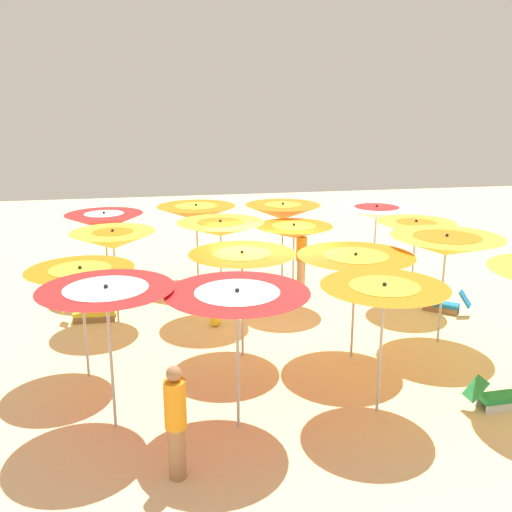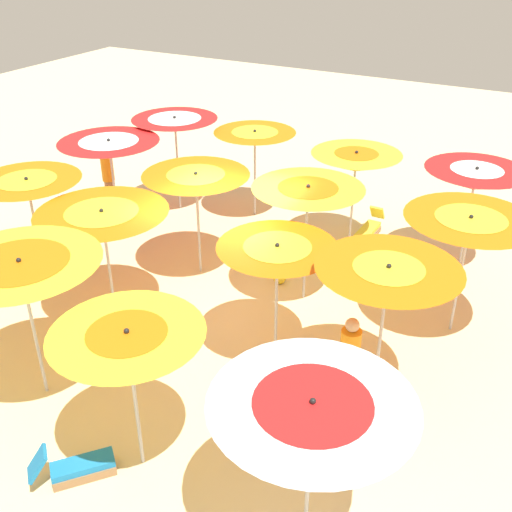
{
  "view_description": "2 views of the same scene",
  "coord_description": "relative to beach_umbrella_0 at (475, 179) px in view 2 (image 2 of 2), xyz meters",
  "views": [
    {
      "loc": [
        -11.7,
        2.56,
        5.04
      ],
      "look_at": [
        1.11,
        0.09,
        1.49
      ],
      "focal_mm": 40.12,
      "sensor_mm": 36.0,
      "label": 1
    },
    {
      "loc": [
        5.22,
        -8.34,
        6.52
      ],
      "look_at": [
        0.36,
        0.57,
        0.85
      ],
      "focal_mm": 42.67,
      "sensor_mm": 36.0,
      "label": 2
    }
  ],
  "objects": [
    {
      "name": "ground",
      "position": [
        -3.64,
        -3.69,
        -1.98
      ],
      "size": [
        39.13,
        39.13,
        0.04
      ],
      "primitive_type": "cube",
      "color": "beige"
    },
    {
      "name": "beach_umbrella_0",
      "position": [
        0.0,
        0.0,
        0.0
      ],
      "size": [
        2.04,
        2.04,
        2.22
      ],
      "color": "#B2B2B7",
      "rests_on": "ground"
    },
    {
      "name": "beach_umbrella_1",
      "position": [
        -2.39,
        -0.34,
        0.04
      ],
      "size": [
        1.92,
        1.92,
        2.25
      ],
      "color": "#B2B2B7",
      "rests_on": "ground"
    },
    {
      "name": "beach_umbrella_2",
      "position": [
        -5.07,
        0.11,
        0.02
      ],
      "size": [
        1.94,
        1.94,
        2.18
      ],
      "color": "#B2B2B7",
      "rests_on": "ground"
    },
    {
      "name": "beach_umbrella_3",
      "position": [
        -6.94,
        -0.46,
        0.23
      ],
      "size": [
        2.06,
        2.06,
        2.39
      ],
      "color": "#B2B2B7",
      "rests_on": "ground"
    },
    {
      "name": "beach_umbrella_4",
      "position": [
        0.37,
        -2.47,
        0.07
      ],
      "size": [
        2.19,
        2.19,
        2.28
      ],
      "color": "#B2B2B7",
      "rests_on": "ground"
    },
    {
      "name": "beach_umbrella_5",
      "position": [
        -2.4,
        -2.79,
        0.2
      ],
      "size": [
        2.04,
        2.04,
        2.38
      ],
      "color": "#B2B2B7",
      "rests_on": "ground"
    },
    {
      "name": "beach_umbrella_6",
      "position": [
        -4.73,
        -2.9,
        0.06
      ],
      "size": [
        2.11,
        2.11,
        2.23
      ],
      "color": "#B2B2B7",
      "rests_on": "ground"
    },
    {
      "name": "beach_umbrella_7",
      "position": [
        -7.32,
        -2.39,
        0.15
      ],
      "size": [
        2.21,
        2.21,
        2.33
      ],
      "color": "#B2B2B7",
      "rests_on": "ground"
    },
    {
      "name": "beach_umbrella_8",
      "position": [
        -0.28,
        -4.79,
        0.13
      ],
      "size": [
        2.07,
        2.07,
        2.35
      ],
      "color": "#B2B2B7",
      "rests_on": "ground"
    },
    {
      "name": "beach_umbrella_9",
      "position": [
        -2.08,
        -4.64,
        -0.02
      ],
      "size": [
        1.91,
        1.91,
        2.15
      ],
      "color": "#B2B2B7",
      "rests_on": "ground"
    },
    {
      "name": "beach_umbrella_10",
      "position": [
        -5.21,
        -5.06,
        0.03
      ],
      "size": [
        2.29,
        2.29,
        2.21
      ],
      "color": "#B2B2B7",
      "rests_on": "ground"
    },
    {
      "name": "beach_umbrella_11",
      "position": [
        -7.3,
        -4.75,
        0.11
      ],
      "size": [
        2.04,
        2.04,
        2.28
      ],
      "color": "#B2B2B7",
      "rests_on": "ground"
    },
    {
      "name": "beach_umbrella_12",
      "position": [
        -0.18,
        -7.57,
        -0.01
      ],
      "size": [
        2.25,
        2.25,
        2.18
      ],
      "color": "#B2B2B7",
      "rests_on": "ground"
    },
    {
      "name": "beach_umbrella_13",
      "position": [
        -2.61,
        -7.59,
        0.05
      ],
      "size": [
        1.92,
        1.92,
        2.24
      ],
      "color": "#B2B2B7",
      "rests_on": "ground"
    },
    {
      "name": "beach_umbrella_14",
      "position": [
        -4.83,
        -7.18,
        0.19
      ],
      "size": [
        2.3,
        2.3,
        2.4
      ],
      "color": "#B2B2B7",
      "rests_on": "ground"
    },
    {
      "name": "lounger_0",
      "position": [
        -3.21,
        -8.22,
        -1.75
      ],
      "size": [
        0.95,
        1.03,
        0.61
      ],
      "rotation": [
        0.0,
        0.0,
        7.14
      ],
      "color": "olive",
      "rests_on": "ground"
    },
    {
      "name": "lounger_1",
      "position": [
        -2.16,
        0.3,
        -1.76
      ],
      "size": [
        0.37,
        1.21,
        0.59
      ],
      "rotation": [
        0.0,
        0.0,
        4.69
      ],
      "color": "olive",
      "rests_on": "ground"
    },
    {
      "name": "beachgoer_0",
      "position": [
        -8.42,
        -1.37,
        -1.08
      ],
      "size": [
        0.3,
        0.3,
        1.68
      ],
      "rotation": [
        0.0,
        0.0,
        3.94
      ],
      "color": "#A3704C",
      "rests_on": "ground"
    },
    {
      "name": "beachgoer_1",
      "position": [
        -0.57,
        -5.27,
        -1.11
      ],
      "size": [
        0.3,
        0.3,
        1.62
      ],
      "rotation": [
        0.0,
        0.0,
        4.53
      ],
      "color": "#D8A87F",
      "rests_on": "ground"
    },
    {
      "name": "beach_ball",
      "position": [
        -3.05,
        -2.55,
        -1.82
      ],
      "size": [
        0.27,
        0.27,
        0.27
      ],
      "primitive_type": "sphere",
      "color": "yellow",
      "rests_on": "ground"
    }
  ]
}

